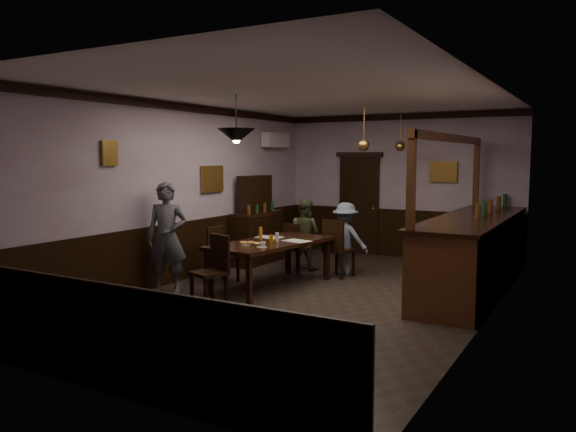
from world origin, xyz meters
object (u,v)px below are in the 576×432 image
Objects in this scene: coffee_cup at (263,244)px; soda_can at (271,239)px; pendant_brass_mid at (364,145)px; chair_near at (214,267)px; dining_table at (271,245)px; person_standing at (167,238)px; pendant_brass_far at (400,146)px; person_seated_left at (304,234)px; sideboard at (257,228)px; chair_side at (220,252)px; bar_counter at (473,251)px; person_seated_right at (345,239)px; chair_far_left at (295,245)px; chair_far_right at (337,246)px; pendant_iron at (236,136)px.

soda_can is (-0.16, 0.49, 0.01)m from coffee_cup.
pendant_brass_mid reaches higher than coffee_cup.
chair_near is 1.23× the size of pendant_brass_mid.
dining_table is at bearing 101.43° from chair_near.
person_standing is 2.12× the size of pendant_brass_far.
pendant_brass_far is at bearing 67.44° from dining_table.
person_seated_left is at bearing 100.48° from soda_can.
pendant_brass_far is (1.17, 2.82, 1.61)m from dining_table.
sideboard reaches higher than person_seated_left.
sideboard reaches higher than chair_near.
chair_side is (-0.95, -0.08, -0.17)m from dining_table.
coffee_cup is 3.32m from bar_counter.
sideboard reaches higher than person_seated_right.
chair_near is at bearing 104.55° from chair_far_left.
pendant_brass_mid is 1.36m from pendant_brass_far.
sideboard reaches higher than chair_far_right.
chair_far_left is (-0.29, 1.33, -0.20)m from dining_table.
soda_can is 3.19m from bar_counter.
sideboard is at bearing 132.43° from coffee_cup.
chair_near is 0.77× the size of person_seated_right.
chair_side is 0.54× the size of person_standing.
bar_counter is (3.11, -0.18, -0.04)m from person_seated_left.
person_standing is at bearing -121.17° from pendant_brass_far.
pendant_iron reaches higher than coffee_cup.
person_standing is 21.51× the size of coffee_cup.
chair_near is 4.07m from bar_counter.
chair_near is at bearing 82.84° from chair_far_right.
soda_can is (0.31, -1.69, 0.15)m from person_seated_left.
person_standing is at bearing -87.17° from sideboard.
pendant_brass_mid is at bearing 177.43° from person_seated_left.
pendant_iron is (-0.33, -0.20, 1.60)m from coffee_cup.
person_standing reaches higher than chair_far_right.
person_seated_left is 1.62× the size of pendant_brass_far.
person_seated_right is (0.80, 2.79, 0.10)m from chair_near.
chair_side is at bearing 70.50° from person_seated_left.
sideboard is at bearing 116.87° from pendant_iron.
bar_counter reaches higher than chair_far_left.
chair_far_right is 2.80m from pendant_iron.
person_seated_left reaches higher than chair_side.
soda_can is at bearing 97.77° from chair_near.
dining_table is 2.12m from sideboard.
chair_far_right is at bearing 26.24° from person_standing.
chair_far_right is at bearing 67.44° from soda_can.
chair_far_left reaches higher than dining_table.
chair_far_right is at bearing 83.22° from person_seated_right.
chair_far_left is 7.40× the size of soda_can.
sideboard reaches higher than person_standing.
pendant_brass_mid is (0.75, 2.06, 1.50)m from coffee_cup.
chair_side is at bearing 50.27° from person_standing.
chair_far_right is 2.00m from sideboard.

